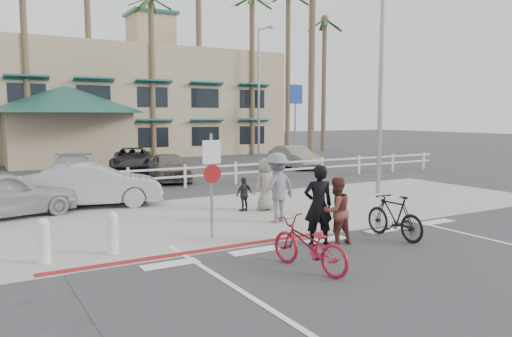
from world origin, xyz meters
TOP-DOWN VIEW (x-y plane):
  - ground at (0.00, 0.00)m, footprint 140.00×140.00m
  - bike_path at (0.00, -2.00)m, footprint 12.00×16.00m
  - sidewalk_plaza at (0.00, 4.50)m, footprint 22.00×7.00m
  - cross_street at (0.00, 8.50)m, footprint 40.00×5.00m
  - parking_lot at (0.00, 18.00)m, footprint 50.00×16.00m
  - curb_red at (-3.00, 1.20)m, footprint 7.00×0.25m
  - rail_fence at (0.50, 10.50)m, footprint 29.40×0.16m
  - building at (2.00, 31.00)m, footprint 28.00×16.00m
  - sign_post at (-2.30, 2.20)m, footprint 0.50×0.10m
  - bollard_0 at (-4.80, 2.00)m, footprint 0.26×0.26m
  - bollard_1 at (-6.20, 2.00)m, footprint 0.26×0.26m
  - streetlight_0 at (6.50, 5.50)m, footprint 0.60×2.00m
  - streetlight_1 at (12.00, 24.00)m, footprint 0.60×2.00m
  - info_sign at (14.00, 22.00)m, footprint 1.20×0.16m
  - palm_3 at (-4.00, 25.00)m, footprint 4.00×4.00m
  - palm_4 at (0.00, 26.00)m, footprint 4.00×4.00m
  - palm_5 at (4.00, 25.00)m, footprint 4.00×4.00m
  - palm_6 at (8.00, 26.00)m, footprint 4.00×4.00m
  - palm_7 at (12.00, 25.00)m, footprint 4.00×4.00m
  - palm_8 at (16.00, 26.00)m, footprint 4.00×4.00m
  - palm_9 at (19.00, 25.00)m, footprint 4.00×4.00m
  - palm_11 at (11.00, 16.00)m, footprint 4.00×4.00m
  - bike_red at (-1.78, -1.13)m, footprint 1.02×2.06m
  - rider_red at (-0.43, 0.34)m, footprint 0.81×0.67m
  - bike_black at (1.58, -0.12)m, footprint 0.53×1.83m
  - rider_black at (-0.04, 0.16)m, footprint 0.79×0.61m
  - pedestrian_a at (0.10, 2.95)m, footprint 1.42×1.00m
  - pedestrian_child at (0.08, 4.83)m, footprint 0.69×0.41m
  - pedestrian_b at (0.74, 4.60)m, footprint 0.91×0.67m
  - car_white_sedan at (-3.89, 8.08)m, footprint 4.70×2.48m
  - car_red_compact at (-6.65, 7.50)m, footprint 4.55×2.67m
  - lot_car_1 at (-3.67, 12.79)m, footprint 2.81×4.97m
  - lot_car_2 at (0.66, 13.03)m, footprint 2.21×4.10m
  - lot_car_3 at (8.87, 14.70)m, footprint 1.64×4.03m
  - lot_car_5 at (0.26, 17.57)m, footprint 3.54×5.12m

SIDE VIEW (x-z plane):
  - ground at x=0.00m, z-range 0.00..0.00m
  - parking_lot at x=0.00m, z-range 0.00..0.01m
  - bike_path at x=0.00m, z-range 0.00..0.01m
  - cross_street at x=0.00m, z-range 0.00..0.01m
  - sidewalk_plaza at x=0.00m, z-range 0.00..0.01m
  - curb_red at x=-3.00m, z-range 0.00..0.02m
  - bollard_0 at x=-4.80m, z-range 0.00..0.95m
  - bollard_1 at x=-6.20m, z-range 0.00..0.95m
  - rail_fence at x=0.50m, z-range 0.00..1.00m
  - bike_red at x=-1.78m, z-range 0.00..1.03m
  - pedestrian_child at x=0.08m, z-range 0.00..1.10m
  - bike_black at x=1.58m, z-range 0.00..1.10m
  - lot_car_5 at x=0.26m, z-range 0.00..1.30m
  - lot_car_3 at x=8.87m, z-range 0.00..1.30m
  - lot_car_2 at x=0.66m, z-range 0.00..1.32m
  - lot_car_1 at x=-3.67m, z-range 0.00..1.36m
  - car_red_compact at x=-6.65m, z-range 0.00..1.45m
  - car_white_sedan at x=-3.89m, z-range 0.00..1.47m
  - rider_black at x=-0.04m, z-range 0.00..1.61m
  - pedestrian_b at x=0.74m, z-range 0.00..1.70m
  - rider_red at x=-0.43m, z-range 0.00..1.90m
  - pedestrian_a at x=0.10m, z-range 0.00..2.00m
  - sign_post at x=-2.30m, z-range 0.00..2.90m
  - info_sign at x=14.00m, z-range 0.00..5.60m
  - streetlight_0 at x=6.50m, z-range 0.00..9.00m
  - streetlight_1 at x=12.00m, z-range 0.00..9.50m
  - building at x=2.00m, z-range 0.00..11.30m
  - palm_5 at x=4.00m, z-range 0.00..13.00m
  - palm_9 at x=19.00m, z-range 0.00..13.00m
  - palm_3 at x=-4.00m, z-range 0.00..14.00m
  - palm_7 at x=12.00m, z-range 0.00..14.00m
  - palm_11 at x=11.00m, z-range 0.00..14.00m
  - palm_4 at x=0.00m, z-range 0.00..15.00m
  - palm_8 at x=16.00m, z-range 0.00..15.00m
  - palm_6 at x=8.00m, z-range 0.00..17.00m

